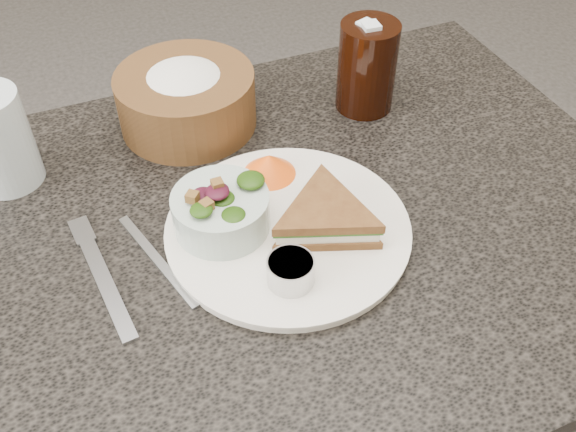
# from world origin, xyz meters

# --- Properties ---
(dining_table) EXTENTS (1.00, 0.70, 0.75)m
(dining_table) POSITION_xyz_m (0.00, 0.00, 0.38)
(dining_table) COLOR black
(dining_table) RESTS_ON floor
(dinner_plate) EXTENTS (0.29, 0.29, 0.01)m
(dinner_plate) POSITION_xyz_m (0.02, -0.02, 0.76)
(dinner_plate) COLOR white
(dinner_plate) RESTS_ON dining_table
(sandwich) EXTENTS (0.19, 0.19, 0.04)m
(sandwich) POSITION_xyz_m (0.06, -0.04, 0.78)
(sandwich) COLOR brown
(sandwich) RESTS_ON dinner_plate
(salad_bowl) EXTENTS (0.13, 0.13, 0.07)m
(salad_bowl) POSITION_xyz_m (-0.05, 0.01, 0.80)
(salad_bowl) COLOR #ACC2B8
(salad_bowl) RESTS_ON dinner_plate
(dressing_ramekin) EXTENTS (0.07, 0.07, 0.03)m
(dressing_ramekin) POSITION_xyz_m (-0.01, -0.10, 0.78)
(dressing_ramekin) COLOR #B4B5B5
(dressing_ramekin) RESTS_ON dinner_plate
(orange_wedge) EXTENTS (0.10, 0.10, 0.03)m
(orange_wedge) POSITION_xyz_m (0.04, 0.08, 0.78)
(orange_wedge) COLOR #FF5910
(orange_wedge) RESTS_ON dinner_plate
(fork) EXTENTS (0.04, 0.18, 0.00)m
(fork) POSITION_xyz_m (-0.20, -0.01, 0.75)
(fork) COLOR #989AA0
(fork) RESTS_ON dining_table
(knife) EXTENTS (0.06, 0.17, 0.00)m
(knife) POSITION_xyz_m (-0.13, -0.00, 0.75)
(knife) COLOR #AEB3B9
(knife) RESTS_ON dining_table
(bread_basket) EXTENTS (0.24, 0.24, 0.11)m
(bread_basket) POSITION_xyz_m (-0.02, 0.24, 0.81)
(bread_basket) COLOR brown
(bread_basket) RESTS_ON dining_table
(cola_glass) EXTENTS (0.09, 0.09, 0.14)m
(cola_glass) POSITION_xyz_m (0.23, 0.18, 0.82)
(cola_glass) COLOR black
(cola_glass) RESTS_ON dining_table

